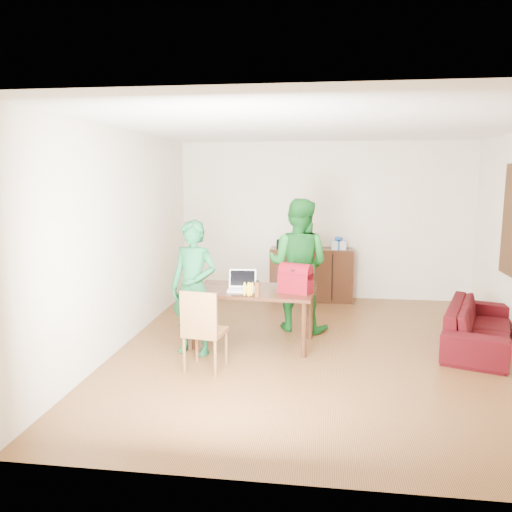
# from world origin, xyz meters

# --- Properties ---
(room) EXTENTS (5.20, 5.70, 2.90)m
(room) POSITION_xyz_m (0.01, 0.13, 1.31)
(room) COLOR #472811
(room) RESTS_ON ground
(table) EXTENTS (1.59, 0.98, 0.71)m
(table) POSITION_xyz_m (-0.87, 0.15, 0.63)
(table) COLOR black
(table) RESTS_ON ground
(chair) EXTENTS (0.48, 0.46, 0.92)m
(chair) POSITION_xyz_m (-1.29, -0.78, 0.27)
(chair) COLOR brown
(chair) RESTS_ON ground
(person_near) EXTENTS (0.67, 0.52, 1.62)m
(person_near) POSITION_xyz_m (-1.54, -0.28, 0.81)
(person_near) COLOR #12522A
(person_near) RESTS_ON ground
(person_far) EXTENTS (1.04, 0.91, 1.83)m
(person_far) POSITION_xyz_m (-0.35, 0.85, 0.91)
(person_far) COLOR #16641F
(person_far) RESTS_ON ground
(laptop) EXTENTS (0.36, 0.26, 0.24)m
(laptop) POSITION_xyz_m (-1.01, 0.05, 0.76)
(laptop) COLOR white
(laptop) RESTS_ON table
(bananas) EXTENTS (0.20, 0.15, 0.07)m
(bananas) POSITION_xyz_m (-0.89, -0.22, 0.75)
(bananas) COLOR yellow
(bananas) RESTS_ON table
(bottle) EXTENTS (0.08, 0.08, 0.20)m
(bottle) POSITION_xyz_m (-0.78, -0.23, 0.81)
(bottle) COLOR #562B13
(bottle) RESTS_ON table
(red_bag) EXTENTS (0.44, 0.34, 0.28)m
(red_bag) POSITION_xyz_m (-0.34, 0.04, 0.86)
(red_bag) COLOR maroon
(red_bag) RESTS_ON table
(sofa) EXTENTS (1.29, 1.98, 0.54)m
(sofa) POSITION_xyz_m (1.95, 0.41, 0.27)
(sofa) COLOR #3C070D
(sofa) RESTS_ON ground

